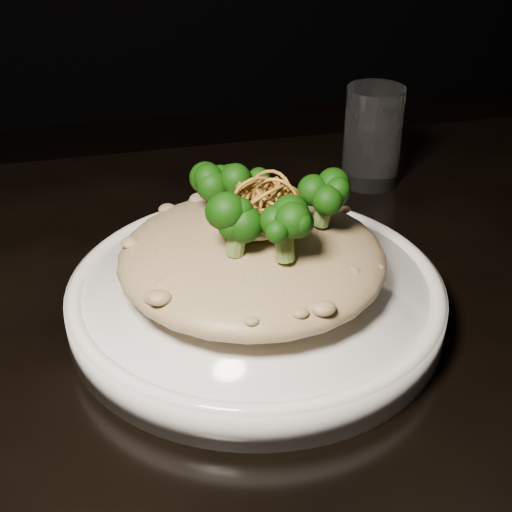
# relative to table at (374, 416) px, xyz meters

# --- Properties ---
(table) EXTENTS (1.10, 0.80, 0.75)m
(table) POSITION_rel_table_xyz_m (0.00, 0.00, 0.00)
(table) COLOR black
(table) RESTS_ON ground
(plate) EXTENTS (0.29, 0.29, 0.03)m
(plate) POSITION_rel_table_xyz_m (-0.09, 0.05, 0.10)
(plate) COLOR white
(plate) RESTS_ON table
(risotto) EXTENTS (0.21, 0.21, 0.05)m
(risotto) POSITION_rel_table_xyz_m (-0.09, 0.05, 0.14)
(risotto) COLOR brown
(risotto) RESTS_ON plate
(broccoli) EXTENTS (0.14, 0.14, 0.05)m
(broccoli) POSITION_rel_table_xyz_m (-0.08, 0.05, 0.18)
(broccoli) COLOR black
(broccoli) RESTS_ON risotto
(cheese) EXTENTS (0.06, 0.06, 0.02)m
(cheese) POSITION_rel_table_xyz_m (-0.09, 0.06, 0.17)
(cheese) COLOR silver
(cheese) RESTS_ON risotto
(shallots) EXTENTS (0.06, 0.06, 0.04)m
(shallots) POSITION_rel_table_xyz_m (-0.08, 0.05, 0.19)
(shallots) COLOR brown
(shallots) RESTS_ON cheese
(drinking_glass) EXTENTS (0.08, 0.08, 0.11)m
(drinking_glass) POSITION_rel_table_xyz_m (0.09, 0.26, 0.14)
(drinking_glass) COLOR white
(drinking_glass) RESTS_ON table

